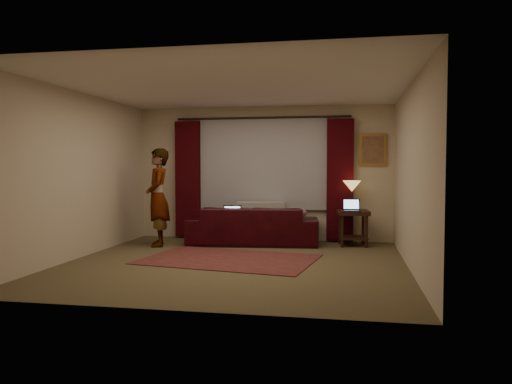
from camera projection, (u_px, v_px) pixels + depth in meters
floor at (235, 263)px, 7.41m from camera, size 5.00×5.00×0.01m
ceiling at (234, 87)px, 7.28m from camera, size 5.00×5.00×0.02m
wall_back at (263, 173)px, 9.80m from camera, size 5.00×0.02×2.60m
wall_front at (178, 180)px, 4.89m from camera, size 5.00×0.02×2.60m
wall_left at (79, 175)px, 7.80m from camera, size 0.02×5.00×2.60m
wall_right at (411, 176)px, 6.89m from camera, size 0.02×5.00×2.60m
sheer_curtain at (262, 163)px, 9.73m from camera, size 2.50×0.05×1.80m
drape_left at (188, 179)px, 9.97m from camera, size 0.50×0.14×2.30m
drape_right at (340, 180)px, 9.43m from camera, size 0.50×0.14×2.30m
curtain_rod at (262, 118)px, 9.64m from camera, size 0.04×0.04×3.40m
picture_frame at (373, 150)px, 9.37m from camera, size 0.50×0.04×0.60m
sofa at (253, 218)px, 9.21m from camera, size 2.48×1.28×0.96m
throw_blanket at (261, 191)px, 9.45m from camera, size 0.95×0.51×0.11m
clothing_pile at (294, 213)px, 9.04m from camera, size 0.53×0.43×0.21m
laptop_sofa at (233, 213)px, 9.03m from camera, size 0.41×0.43×0.24m
area_rug at (229, 259)px, 7.69m from camera, size 2.82×2.11×0.01m
end_table at (353, 228)px, 9.03m from camera, size 0.61×0.61×0.64m
tiffany_lamp at (352, 195)px, 9.16m from camera, size 0.36×0.36×0.54m
laptop_table at (352, 205)px, 8.85m from camera, size 0.33×0.35×0.22m
person at (158, 197)px, 8.97m from camera, size 0.68×0.68×1.76m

